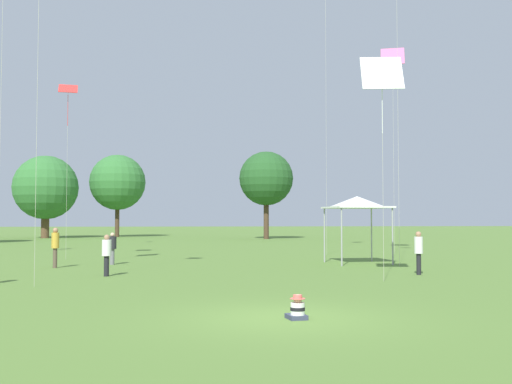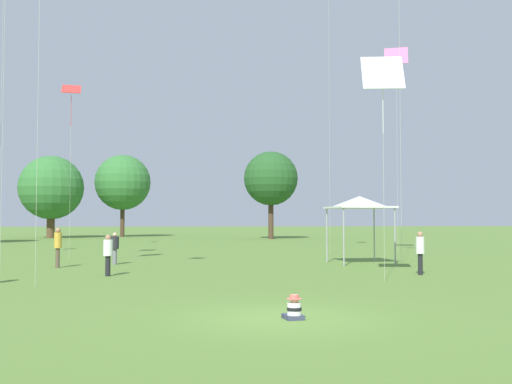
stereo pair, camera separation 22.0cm
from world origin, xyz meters
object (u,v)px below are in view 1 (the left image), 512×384
(person_standing_4, at_px, (107,252))
(kite_9, at_px, (393,60))
(person_standing_2, at_px, (419,249))
(seated_toddler, at_px, (297,309))
(kite_5, at_px, (68,94))
(person_standing_1, at_px, (112,246))
(distant_tree_1, at_px, (46,188))
(person_standing_3, at_px, (55,244))
(distant_tree_3, at_px, (266,179))
(canopy_tent, at_px, (357,203))
(distant_tree_2, at_px, (118,182))
(kite_1, at_px, (382,76))

(person_standing_4, height_order, kite_9, kite_9)
(person_standing_2, distance_m, kite_9, 17.86)
(seated_toddler, bearing_deg, kite_5, 104.29)
(person_standing_1, bearing_deg, seated_toddler, 106.00)
(kite_9, relative_size, distant_tree_1, 1.41)
(seated_toddler, distance_m, person_standing_3, 16.75)
(kite_5, height_order, distant_tree_3, kite_5)
(kite_5, bearing_deg, person_standing_3, -47.22)
(canopy_tent, xyz_separation_m, distant_tree_1, (-24.37, 40.31, 2.66))
(person_standing_3, relative_size, canopy_tent, 0.54)
(person_standing_4, relative_size, distant_tree_2, 0.16)
(canopy_tent, height_order, distant_tree_2, distant_tree_2)
(person_standing_4, distance_m, canopy_tent, 12.55)
(person_standing_1, bearing_deg, distant_tree_2, -87.88)
(seated_toddler, xyz_separation_m, distant_tree_2, (-11.22, 59.29, 6.24))
(person_standing_2, bearing_deg, distant_tree_2, 35.88)
(kite_1, bearing_deg, seated_toddler, -67.51)
(person_standing_2, bearing_deg, canopy_tent, 23.96)
(person_standing_3, bearing_deg, distant_tree_2, 63.52)
(person_standing_1, height_order, kite_1, kite_1)
(distant_tree_1, bearing_deg, kite_1, -64.58)
(seated_toddler, distance_m, person_standing_4, 11.73)
(person_standing_2, relative_size, person_standing_4, 1.07)
(distant_tree_1, bearing_deg, kite_5, -74.93)
(distant_tree_3, bearing_deg, person_standing_1, -108.69)
(distant_tree_2, bearing_deg, kite_9, -59.42)
(canopy_tent, bearing_deg, person_standing_2, -82.28)
(person_standing_1, xyz_separation_m, person_standing_2, (12.59, -6.50, 0.12))
(person_standing_2, bearing_deg, kite_9, 0.98)
(seated_toddler, xyz_separation_m, person_standing_3, (-8.36, 14.49, 0.85))
(person_standing_3, xyz_separation_m, distant_tree_3, (13.86, 35.93, 5.36))
(person_standing_2, bearing_deg, distant_tree_3, 17.64)
(person_standing_1, distance_m, distant_tree_3, 36.60)
(distant_tree_3, bearing_deg, person_standing_2, -88.60)
(distant_tree_1, distance_m, distant_tree_2, 8.25)
(person_standing_2, distance_m, distant_tree_3, 41.14)
(seated_toddler, xyz_separation_m, person_standing_1, (-6.09, 16.15, 0.67))
(person_standing_4, relative_size, kite_5, 0.17)
(person_standing_2, bearing_deg, person_standing_1, 78.93)
(canopy_tent, bearing_deg, person_standing_3, -175.74)
(person_standing_3, height_order, person_standing_4, person_standing_3)
(distant_tree_1, bearing_deg, distant_tree_3, -12.66)
(kite_1, bearing_deg, kite_5, -170.60)
(distant_tree_2, height_order, distant_tree_3, distant_tree_2)
(distant_tree_1, height_order, distant_tree_2, distant_tree_2)
(person_standing_3, height_order, distant_tree_1, distant_tree_1)
(kite_1, distance_m, kite_9, 17.46)
(person_standing_3, height_order, distant_tree_2, distant_tree_2)
(seated_toddler, xyz_separation_m, person_standing_2, (6.50, 9.65, 0.79))
(canopy_tent, xyz_separation_m, kite_9, (4.47, 7.57, 9.21))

